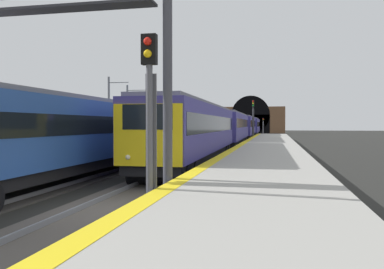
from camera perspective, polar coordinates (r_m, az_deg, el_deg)
ground_plane at (r=12.49m, az=-12.29°, el=-10.75°), size 320.00×320.00×0.00m
platform_right at (r=11.35m, az=8.90°, el=-9.32°), size 112.00×4.68×1.03m
platform_right_edge_strip at (r=11.56m, az=-1.57°, el=-6.49°), size 112.00×0.50×0.01m
track_main_line at (r=12.49m, az=-12.29°, el=-10.57°), size 160.00×3.19×0.21m
train_main_approaching at (r=56.05m, az=6.74°, el=1.10°), size 82.12×3.18×3.95m
train_adjacent_platform at (r=37.53m, az=-2.35°, el=0.84°), size 59.57×2.93×4.79m
railway_signal_near at (r=9.93m, az=-6.09°, el=2.77°), size 0.39×0.38×4.86m
railway_signal_mid at (r=56.35m, az=8.76°, el=2.47°), size 0.39×0.38×6.04m
railway_signal_far at (r=103.61m, az=10.17°, el=1.42°), size 0.39×0.38×4.25m
overhead_signal_gantry at (r=13.62m, az=-20.40°, el=12.56°), size 0.70×8.28×7.03m
tunnel_portal at (r=118.06m, az=8.41°, el=2.10°), size 2.15×19.77×11.07m
catenary_mast_near at (r=40.82m, az=-11.78°, el=3.10°), size 0.22×2.21×7.39m
catenary_mast_far at (r=45.52m, az=-9.20°, el=2.74°), size 0.22×2.44×7.05m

